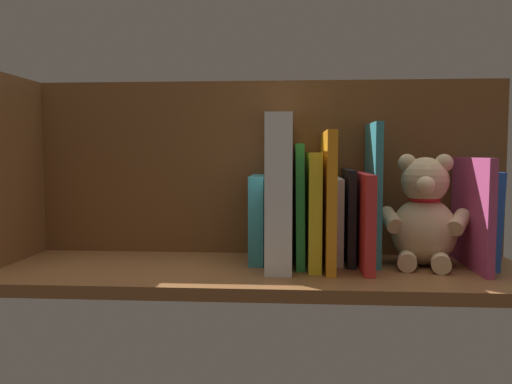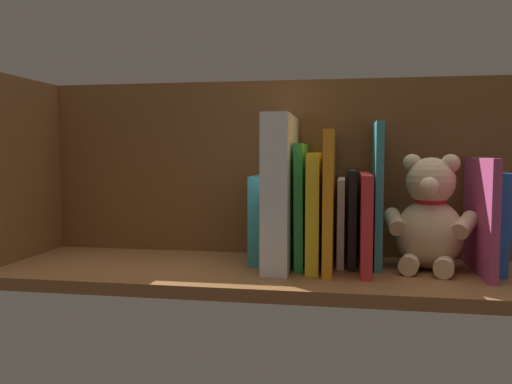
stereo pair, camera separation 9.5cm
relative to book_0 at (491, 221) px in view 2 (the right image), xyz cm
name	(u,v)px [view 2 (the right image)]	position (x,y,z in cm)	size (l,w,h in cm)	color
ground_plane	(256,272)	(42.31, 4.99, -9.97)	(99.69, 31.74, 2.20)	brown
shelf_back_panel	(267,168)	(42.31, -8.63, 9.11)	(99.69, 1.50, 35.96)	brown
shelf_side_divider	(20,169)	(90.15, 4.99, 9.11)	(2.40, 25.74, 35.96)	brown
book_0	(491,221)	(0.00, 0.00, 0.00)	(2.48, 14.95, 17.74)	blue
book_1	(480,215)	(2.59, 2.47, 1.27)	(1.41, 19.89, 20.28)	#B23F72
teddy_bear	(430,219)	(10.96, 1.60, 0.34)	(16.59, 15.16, 20.94)	#D1B284
book_2	(377,194)	(20.21, -0.45, 4.51)	(1.37, 14.05, 26.76)	teal
book_3	(365,221)	(22.48, 2.70, -0.18)	(1.89, 20.35, 17.38)	red
book_4	(352,217)	(24.80, -0.49, 0.10)	(1.46, 13.98, 17.95)	black
book_5	(341,221)	(26.82, -1.01, -0.73)	(1.30, 12.94, 16.27)	silver
book_6	(329,200)	(28.97, 2.77, 3.66)	(1.71, 20.49, 25.07)	orange
book_7	(315,209)	(31.62, 1.87, 1.72)	(2.29, 18.70, 21.19)	yellow
book_8	(302,204)	(34.19, 0.75, 2.52)	(1.58, 16.45, 22.79)	green
dictionary_thick_white	(281,191)	(37.98, 2.85, 5.12)	(4.71, 20.46, 27.99)	white
book_9	(261,218)	(42.39, -0.72, -0.51)	(2.80, 13.52, 16.73)	teal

